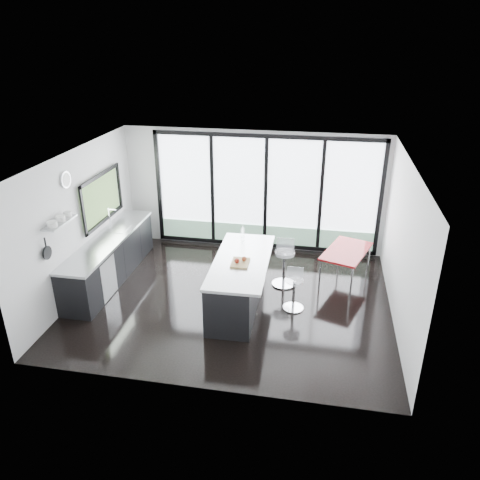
% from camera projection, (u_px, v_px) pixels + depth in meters
% --- Properties ---
extents(floor, '(6.00, 5.00, 0.00)m').
position_uv_depth(floor, '(232.00, 300.00, 9.10)').
color(floor, black).
rests_on(floor, ground).
extents(ceiling, '(6.00, 5.00, 0.00)m').
position_uv_depth(ceiling, '(231.00, 158.00, 7.95)').
color(ceiling, white).
rests_on(ceiling, wall_back).
extents(wall_back, '(6.00, 0.09, 2.80)m').
position_uv_depth(wall_back, '(264.00, 198.00, 10.75)').
color(wall_back, silver).
rests_on(wall_back, ground).
extents(wall_front, '(6.00, 0.00, 2.80)m').
position_uv_depth(wall_front, '(195.00, 307.00, 6.29)').
color(wall_front, silver).
rests_on(wall_front, ground).
extents(wall_left, '(0.26, 5.00, 2.80)m').
position_uv_depth(wall_left, '(86.00, 210.00, 9.20)').
color(wall_left, silver).
rests_on(wall_left, ground).
extents(wall_right, '(0.00, 5.00, 2.80)m').
position_uv_depth(wall_right, '(403.00, 246.00, 8.03)').
color(wall_right, silver).
rests_on(wall_right, ground).
extents(counter_cabinets, '(0.69, 3.24, 1.36)m').
position_uv_depth(counter_cabinets, '(110.00, 258.00, 9.71)').
color(counter_cabinets, black).
rests_on(counter_cabinets, floor).
extents(island, '(1.05, 2.39, 1.26)m').
position_uv_depth(island, '(237.00, 282.00, 8.75)').
color(island, black).
rests_on(island, floor).
extents(bar_stool_near, '(0.40, 0.40, 0.62)m').
position_uv_depth(bar_stool_near, '(294.00, 294.00, 8.69)').
color(bar_stool_near, silver).
rests_on(bar_stool_near, floor).
extents(bar_stool_far, '(0.49, 0.49, 0.75)m').
position_uv_depth(bar_stool_far, '(284.00, 268.00, 9.49)').
color(bar_stool_far, silver).
rests_on(bar_stool_far, floor).
extents(red_table, '(1.13, 1.48, 0.70)m').
position_uv_depth(red_table, '(345.00, 265.00, 9.66)').
color(red_table, maroon).
rests_on(red_table, floor).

